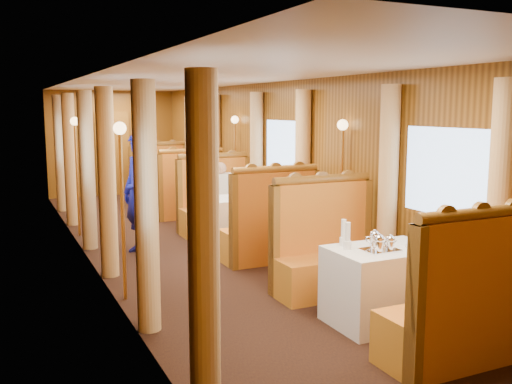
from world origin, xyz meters
TOP-DOWN VIEW (x-y plane):
  - floor at (0.00, 0.00)m, footprint 3.00×12.00m
  - ceiling at (0.00, 0.00)m, footprint 3.00×12.00m
  - wall_far at (0.00, 6.00)m, footprint 3.00×0.01m
  - wall_left at (-1.50, 0.00)m, footprint 0.01×12.00m
  - wall_right at (1.50, 0.00)m, footprint 0.01×12.00m
  - doorway_far at (0.00, 5.97)m, footprint 0.80×0.04m
  - table_near at (0.75, -3.50)m, footprint 1.05×0.72m
  - banquette_near_fwd at (0.75, -4.51)m, footprint 1.30×0.55m
  - banquette_near_aft at (0.75, -2.49)m, footprint 1.30×0.55m
  - table_mid at (0.75, 0.00)m, footprint 1.05×0.72m
  - banquette_mid_fwd at (0.75, -1.01)m, footprint 1.30×0.55m
  - banquette_mid_aft at (0.75, 1.01)m, footprint 1.30×0.55m
  - table_far at (0.75, 3.50)m, footprint 1.05×0.72m
  - banquette_far_fwd at (0.75, 2.49)m, footprint 1.30×0.55m
  - banquette_far_aft at (0.75, 4.51)m, footprint 1.30×0.55m
  - tea_tray at (0.65, -3.57)m, footprint 0.34×0.27m
  - teapot_left at (0.58, -3.63)m, footprint 0.18×0.14m
  - teapot_right at (0.72, -3.62)m, footprint 0.16×0.13m
  - teapot_back at (0.67, -3.44)m, footprint 0.19×0.17m
  - fruit_plate at (1.06, -3.61)m, footprint 0.24×0.24m
  - cup_inboard at (0.39, -3.40)m, footprint 0.08×0.08m
  - cup_outboard at (0.44, -3.26)m, footprint 0.08×0.08m
  - rose_vase_mid at (0.74, 0.01)m, footprint 0.06×0.06m
  - rose_vase_far at (0.72, 3.49)m, footprint 0.06×0.06m
  - window_left_near at (-1.49, -3.50)m, footprint 0.01×1.20m
  - curtain_left_near_a at (-1.38, -4.28)m, footprint 0.22×0.22m
  - curtain_left_near_b at (-1.38, -2.72)m, footprint 0.22×0.22m
  - window_right_near at (1.49, -3.50)m, footprint 0.01×1.20m
  - curtain_right_near_a at (1.38, -4.28)m, footprint 0.22×0.22m
  - curtain_right_near_b at (1.38, -2.72)m, footprint 0.22×0.22m
  - window_left_mid at (-1.49, 0.00)m, footprint 0.01×1.20m
  - curtain_left_mid_a at (-1.38, -0.78)m, footprint 0.22×0.22m
  - curtain_left_mid_b at (-1.38, 0.78)m, footprint 0.22×0.22m
  - window_right_mid at (1.49, 0.00)m, footprint 0.01×1.20m
  - curtain_right_mid_a at (1.38, -0.78)m, footprint 0.22×0.22m
  - curtain_right_mid_b at (1.38, 0.78)m, footprint 0.22×0.22m
  - window_left_far at (-1.49, 3.50)m, footprint 0.01×1.20m
  - curtain_left_far_a at (-1.38, 2.72)m, footprint 0.22×0.22m
  - curtain_left_far_b at (-1.38, 4.28)m, footprint 0.22×0.22m
  - window_right_far at (1.49, 3.50)m, footprint 0.01×1.20m
  - curtain_right_far_a at (1.38, 2.72)m, footprint 0.22×0.22m
  - curtain_right_far_b at (1.38, 4.28)m, footprint 0.22×0.22m
  - sconce_left_fore at (-1.40, -1.75)m, footprint 0.14×0.14m
  - sconce_right_fore at (1.40, -1.75)m, footprint 0.14×0.14m
  - sconce_left_aft at (-1.40, 1.75)m, footprint 0.14×0.14m
  - sconce_right_aft at (1.40, 1.75)m, footprint 0.14×0.14m
  - steward at (-0.75, 0.17)m, footprint 0.63×0.75m
  - passenger at (0.75, 0.80)m, footprint 0.40×0.44m

SIDE VIEW (x-z plane):
  - floor at x=0.00m, z-range -0.01..0.01m
  - table_near at x=0.75m, z-range 0.00..0.75m
  - table_mid at x=0.75m, z-range 0.00..0.75m
  - table_far at x=0.75m, z-range 0.00..0.75m
  - banquette_near_fwd at x=0.75m, z-range -0.25..1.09m
  - banquette_near_aft at x=0.75m, z-range -0.25..1.09m
  - banquette_mid_fwd at x=0.75m, z-range -0.25..1.09m
  - banquette_mid_aft at x=0.75m, z-range -0.25..1.09m
  - banquette_far_fwd at x=0.75m, z-range -0.25..1.09m
  - banquette_far_aft at x=0.75m, z-range -0.25..1.09m
  - passenger at x=0.75m, z-range 0.36..1.12m
  - tea_tray at x=0.65m, z-range 0.75..0.76m
  - fruit_plate at x=1.06m, z-range 0.74..0.80m
  - teapot_right at x=0.72m, z-range 0.75..0.87m
  - teapot_back at x=0.67m, z-range 0.75..0.88m
  - teapot_left at x=0.58m, z-range 0.75..0.89m
  - cup_inboard at x=0.39m, z-range 0.72..0.99m
  - cup_outboard at x=0.44m, z-range 0.72..0.99m
  - steward at x=-0.75m, z-range 0.00..1.76m
  - rose_vase_mid at x=0.74m, z-range 0.75..1.11m
  - rose_vase_far at x=0.72m, z-range 0.75..1.11m
  - doorway_far at x=0.00m, z-range 0.00..2.00m
  - curtain_left_near_a at x=-1.38m, z-range 0.00..2.35m
  - curtain_left_near_b at x=-1.38m, z-range 0.00..2.35m
  - curtain_right_near_a at x=1.38m, z-range 0.00..2.35m
  - curtain_right_near_b at x=1.38m, z-range 0.00..2.35m
  - curtain_left_mid_a at x=-1.38m, z-range 0.00..2.35m
  - curtain_left_mid_b at x=-1.38m, z-range 0.00..2.35m
  - curtain_right_mid_a at x=1.38m, z-range 0.00..2.35m
  - curtain_right_mid_b at x=1.38m, z-range 0.00..2.35m
  - curtain_left_far_a at x=-1.38m, z-range 0.00..2.35m
  - curtain_left_far_b at x=-1.38m, z-range 0.00..2.35m
  - curtain_right_far_a at x=1.38m, z-range 0.00..2.35m
  - curtain_right_far_b at x=1.38m, z-range 0.00..2.35m
  - wall_far at x=0.00m, z-range 0.00..2.50m
  - wall_left at x=-1.50m, z-range 0.00..2.50m
  - wall_right at x=1.50m, z-range 0.00..2.50m
  - sconce_left_fore at x=-1.40m, z-range 0.41..2.36m
  - sconce_right_fore at x=1.40m, z-range 0.41..2.36m
  - sconce_left_aft at x=-1.40m, z-range 0.41..2.36m
  - sconce_right_aft at x=1.40m, z-range 0.41..2.36m
  - window_left_near at x=-1.49m, z-range 1.00..1.90m
  - window_right_near at x=1.49m, z-range 1.00..1.90m
  - window_left_mid at x=-1.49m, z-range 1.00..1.90m
  - window_right_mid at x=1.49m, z-range 1.00..1.90m
  - window_left_far at x=-1.49m, z-range 1.00..1.90m
  - window_right_far at x=1.49m, z-range 1.00..1.90m
  - ceiling at x=0.00m, z-range 2.49..2.51m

